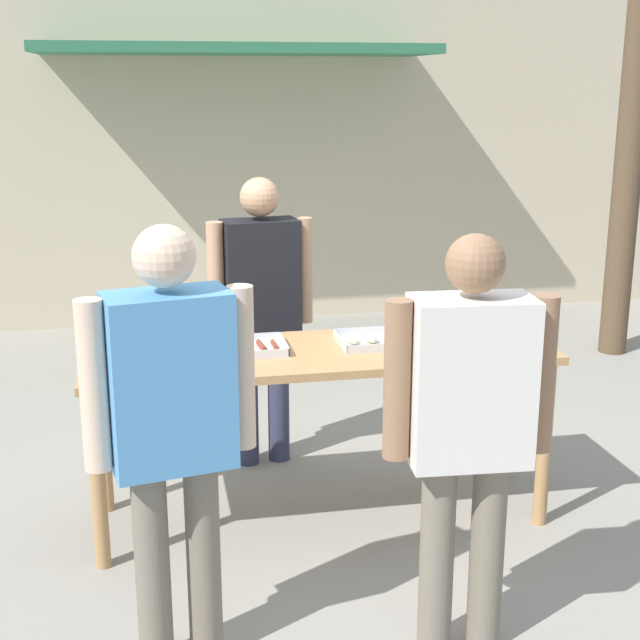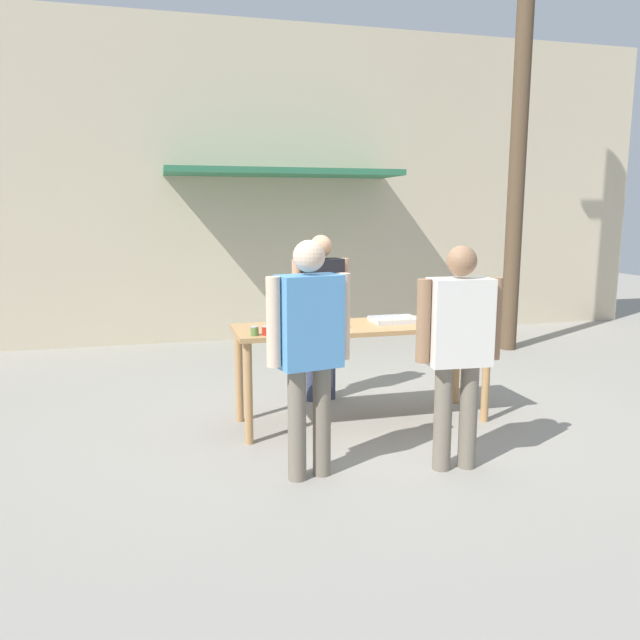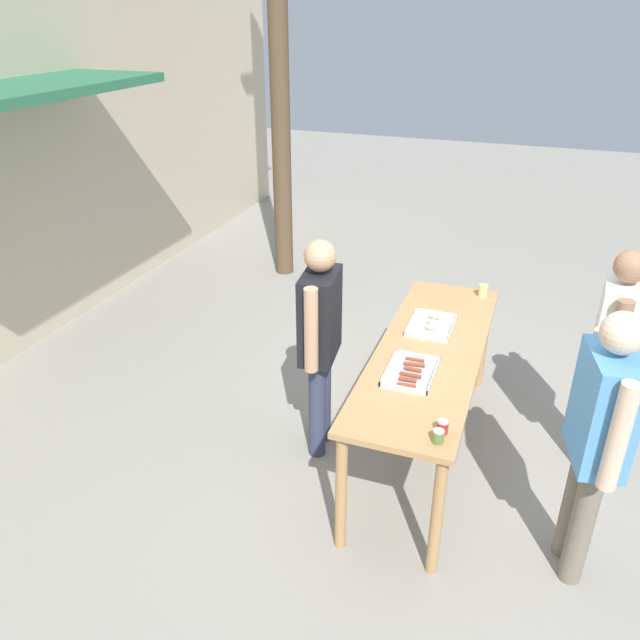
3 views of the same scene
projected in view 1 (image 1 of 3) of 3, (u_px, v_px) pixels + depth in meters
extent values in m
plane|color=gray|center=(320.00, 516.00, 4.57)|extent=(24.00, 24.00, 0.00)
cube|color=beige|center=(231.00, 69.00, 7.77)|extent=(12.00, 0.12, 4.50)
cube|color=#2D704C|center=(238.00, 49.00, 7.21)|extent=(3.20, 1.00, 0.08)
cube|color=tan|center=(320.00, 354.00, 4.34)|extent=(2.27, 0.70, 0.04)
cylinder|color=tan|center=(98.00, 481.00, 3.98)|extent=(0.07, 0.07, 0.85)
cylinder|color=tan|center=(544.00, 444.00, 4.38)|extent=(0.07, 0.07, 0.85)
cylinder|color=tan|center=(103.00, 433.00, 4.52)|extent=(0.07, 0.07, 0.85)
cylinder|color=tan|center=(500.00, 404.00, 4.92)|extent=(0.07, 0.07, 0.85)
cube|color=silver|center=(241.00, 350.00, 4.31)|extent=(0.43, 0.30, 0.01)
cube|color=silver|center=(244.00, 355.00, 4.16)|extent=(0.43, 0.01, 0.03)
cube|color=silver|center=(238.00, 338.00, 4.44)|extent=(0.43, 0.01, 0.03)
cube|color=silver|center=(196.00, 349.00, 4.26)|extent=(0.01, 0.30, 0.03)
cube|color=silver|center=(284.00, 344.00, 4.34)|extent=(0.01, 0.30, 0.03)
cylinder|color=brown|center=(207.00, 349.00, 4.27)|extent=(0.03, 0.12, 0.03)
cylinder|color=brown|center=(221.00, 348.00, 4.28)|extent=(0.03, 0.11, 0.03)
cylinder|color=brown|center=(234.00, 348.00, 4.29)|extent=(0.03, 0.14, 0.03)
cylinder|color=brown|center=(248.00, 347.00, 4.31)|extent=(0.03, 0.11, 0.03)
cylinder|color=brown|center=(261.00, 346.00, 4.32)|extent=(0.04, 0.14, 0.03)
cylinder|color=brown|center=(275.00, 345.00, 4.34)|extent=(0.03, 0.13, 0.02)
cube|color=silver|center=(379.00, 342.00, 4.44)|extent=(0.41, 0.31, 0.01)
cube|color=silver|center=(388.00, 347.00, 4.29)|extent=(0.41, 0.01, 0.03)
cube|color=silver|center=(372.00, 330.00, 4.58)|extent=(0.41, 0.01, 0.03)
cube|color=silver|center=(340.00, 340.00, 4.40)|extent=(0.01, 0.31, 0.03)
cube|color=silver|center=(418.00, 336.00, 4.47)|extent=(0.01, 0.31, 0.03)
ellipsoid|color=beige|center=(353.00, 340.00, 4.40)|extent=(0.06, 0.10, 0.04)
ellipsoid|color=beige|center=(371.00, 339.00, 4.42)|extent=(0.06, 0.10, 0.04)
ellipsoid|color=beige|center=(389.00, 338.00, 4.44)|extent=(0.05, 0.09, 0.03)
ellipsoid|color=beige|center=(406.00, 336.00, 4.46)|extent=(0.07, 0.11, 0.04)
cylinder|color=#567A38|center=(107.00, 371.00, 3.91)|extent=(0.07, 0.07, 0.07)
cylinder|color=#B2B2B7|center=(106.00, 363.00, 3.90)|extent=(0.06, 0.06, 0.01)
cylinder|color=#B22319|center=(128.00, 370.00, 3.92)|extent=(0.07, 0.07, 0.07)
cylinder|color=#B2B2B7|center=(128.00, 362.00, 3.91)|extent=(0.06, 0.06, 0.01)
cylinder|color=#DBC67A|center=(533.00, 342.00, 4.28)|extent=(0.07, 0.07, 0.10)
cylinder|color=#333851|center=(247.00, 398.00, 5.10)|extent=(0.12, 0.12, 0.79)
cylinder|color=#333851|center=(278.00, 395.00, 5.15)|extent=(0.12, 0.12, 0.79)
cube|color=black|center=(261.00, 276.00, 4.94)|extent=(0.44, 0.27, 0.63)
sphere|color=tan|center=(259.00, 197.00, 4.83)|extent=(0.22, 0.22, 0.22)
cylinder|color=tan|center=(216.00, 276.00, 4.86)|extent=(0.09, 0.09, 0.60)
cylinder|color=tan|center=(304.00, 270.00, 5.01)|extent=(0.09, 0.09, 0.60)
cylinder|color=#756B5B|center=(204.00, 560.00, 3.37)|extent=(0.13, 0.13, 0.81)
cylinder|color=#756B5B|center=(153.00, 570.00, 3.30)|extent=(0.13, 0.13, 0.81)
cube|color=#5193D1|center=(170.00, 381.00, 3.15)|extent=(0.47, 0.32, 0.64)
sphere|color=beige|center=(164.00, 256.00, 3.03)|extent=(0.22, 0.22, 0.22)
cylinder|color=beige|center=(241.00, 368.00, 3.24)|extent=(0.10, 0.10, 0.61)
cylinder|color=beige|center=(93.00, 386.00, 3.04)|extent=(0.10, 0.10, 0.61)
cylinder|color=#756B5B|center=(487.00, 554.00, 3.44)|extent=(0.13, 0.13, 0.79)
cylinder|color=#756B5B|center=(437.00, 557.00, 3.41)|extent=(0.13, 0.13, 0.79)
cube|color=silver|center=(470.00, 381.00, 3.24)|extent=(0.46, 0.27, 0.63)
sphere|color=#936B4C|center=(475.00, 264.00, 3.12)|extent=(0.21, 0.21, 0.21)
cylinder|color=#936B4C|center=(542.00, 374.00, 3.27)|extent=(0.10, 0.10, 0.59)
cylinder|color=#936B4C|center=(397.00, 380.00, 3.20)|extent=(0.10, 0.10, 0.59)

